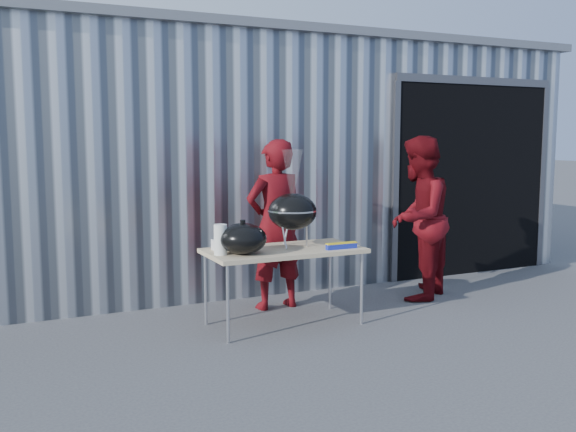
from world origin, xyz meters
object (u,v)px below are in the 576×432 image
person_cook (275,225)px  kettle_grill (292,205)px  folding_table (284,253)px  person_bystander (418,218)px

person_cook → kettle_grill: bearing=79.6°
folding_table → kettle_grill: bearing=26.7°
folding_table → kettle_grill: size_ratio=1.58×
person_cook → person_bystander: size_ratio=0.98×
person_cook → person_bystander: bearing=164.9°
folding_table → kettle_grill: (0.12, 0.06, 0.45)m
person_bystander → folding_table: bearing=-27.3°
kettle_grill → person_bystander: size_ratio=0.52×
folding_table → person_cook: 0.66m
person_cook → person_bystander: (1.62, -0.31, 0.02)m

